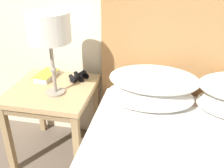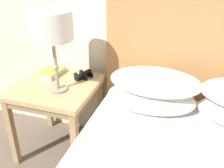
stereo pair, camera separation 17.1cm
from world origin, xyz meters
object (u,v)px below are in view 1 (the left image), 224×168
nightstand (53,97)px  binoculars_pair (79,76)px  table_lamp (49,29)px  book_on_nightstand (46,75)px

nightstand → binoculars_pair: bearing=50.7°
nightstand → table_lamp: table_lamp is taller
table_lamp → nightstand: bearing=129.4°
nightstand → book_on_nightstand: (-0.11, 0.14, 0.10)m
nightstand → book_on_nightstand: 0.20m
book_on_nightstand → binoculars_pair: 0.25m
table_lamp → binoculars_pair: 0.50m
book_on_nightstand → nightstand: bearing=-52.9°
nightstand → table_lamp: 0.53m
table_lamp → book_on_nightstand: (-0.16, 0.21, -0.43)m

